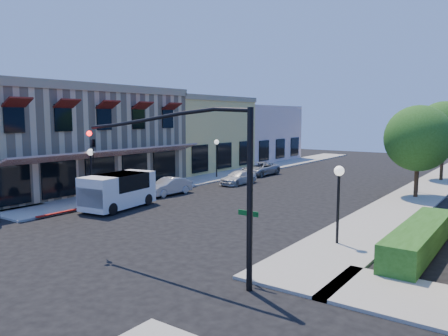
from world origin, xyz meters
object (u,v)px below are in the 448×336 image
Objects in this scene: lamppost_left_far at (217,149)px; parked_car_c at (238,178)px; parked_car_b at (169,186)px; signal_mast_arm at (198,163)px; lamppost_right_near at (339,185)px; street_tree_a at (418,138)px; street_name_sign at (248,233)px; white_van at (118,189)px; parked_car_d at (260,169)px; lamppost_right_far at (419,157)px; street_tree_b at (444,130)px; lamppost_left_near at (91,161)px; parked_car_a at (112,199)px.

lamppost_left_far reaches higher than parked_car_c.
parked_car_b is 0.98× the size of parked_car_c.
lamppost_right_near is at bearing 67.88° from signal_mast_arm.
street_tree_a is at bearing 88.77° from lamppost_right_near.
white_van is at bearing 157.33° from street_name_sign.
parked_car_b is 13.00m from parked_car_d.
street_tree_a is at bearing -81.47° from lamppost_right_far.
street_tree_b is 1.85× the size of parked_car_b.
lamppost_right_near is at bearing -39.00° from parked_car_c.
lamppost_right_near is at bearing 0.00° from lamppost_left_near.
parked_car_a is at bearing -111.90° from white_van.
street_tree_b reaches higher than parked_car_b.
street_name_sign is at bearing -52.21° from parked_car_c.
parked_car_d is at bearing 88.45° from parked_car_a.
white_van is at bearing -89.88° from parked_car_c.
lamppost_left_far is at bearing 140.53° from lamppost_right_near.
street_tree_a is at bearing 45.16° from white_van.
street_tree_b is 1.82× the size of parked_car_c.
lamppost_left_far is at bearing -149.97° from street_tree_b.
lamppost_left_far is at bearing 101.82° from white_van.
lamppost_right_near is 0.94× the size of parked_car_b.
lamppost_left_far is at bearing 128.94° from street_name_sign.
street_tree_a reaches higher than parked_car_d.
parked_car_b is at bearing 65.30° from lamppost_left_near.
lamppost_right_far is (1.00, 21.80, 1.04)m from street_name_sign.
street_tree_a is 15.93m from parked_car_d.
white_van is 12.51m from parked_car_c.
parked_car_c is at bearing 137.71° from lamppost_right_near.
parked_car_a is (-14.13, -16.71, -2.11)m from lamppost_right_far.
signal_mast_arm is at bearing -40.36° from parked_car_b.
lamppost_right_near is 14.08m from white_van.
signal_mast_arm is at bearing -112.12° from lamppost_right_near.
street_name_sign is at bearing -51.06° from lamppost_left_far.
lamppost_left_near is 23.35m from lamppost_right_far.
white_van is (-14.29, -24.37, -3.30)m from street_tree_b.
street_tree_a is at bearing -12.13° from parked_car_d.
parked_car_c is at bearing -138.81° from street_tree_b.
lamppost_left_far is at bearing 90.00° from lamppost_left_near.
parked_car_a is at bearing -120.28° from street_tree_b.
parked_car_a is 18.72m from parked_car_d.
street_name_sign is at bearing -99.78° from lamppost_right_near.
parked_car_a is (-14.43, -14.71, -3.57)m from street_tree_a.
parked_car_d reaches higher than parked_car_b.
street_tree_b is 1.97× the size of lamppost_right_near.
street_tree_b reaches higher than lamppost_right_far.
parked_car_d is (-0.71, 18.37, -0.61)m from white_van.
white_van is (3.01, -14.37, -1.49)m from lamppost_left_far.
parked_car_a is (-0.14, -0.34, -0.62)m from white_van.
lamppost_left_near is at bearing -111.40° from parked_car_b.
street_tree_a is 1.82× the size of lamppost_left_far.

